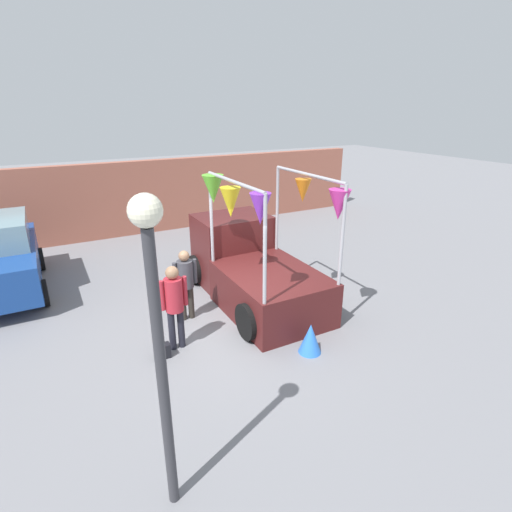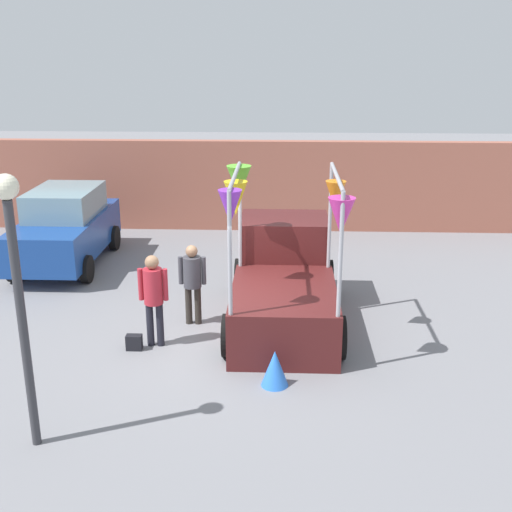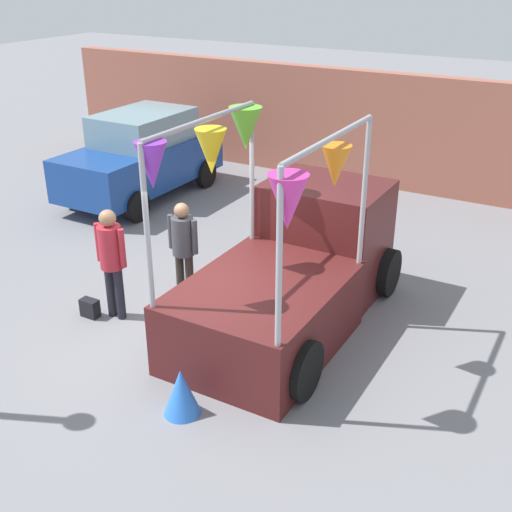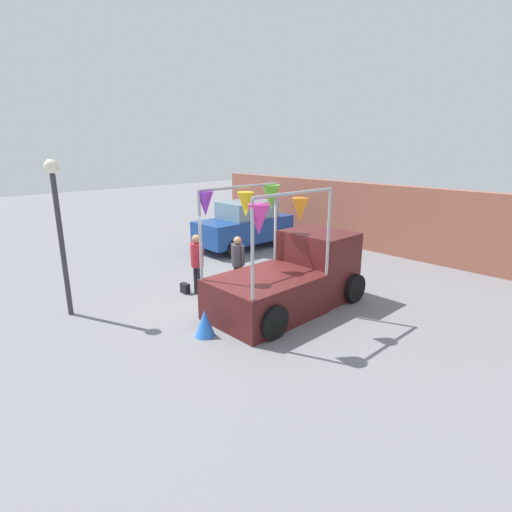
% 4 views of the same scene
% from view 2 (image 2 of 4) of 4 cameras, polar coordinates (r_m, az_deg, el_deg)
% --- Properties ---
extents(ground_plane, '(60.00, 60.00, 0.00)m').
position_cam_2_polar(ground_plane, '(11.95, -2.24, -7.43)').
color(ground_plane, slate).
extents(vendor_truck, '(2.33, 4.03, 3.09)m').
position_cam_2_polar(vendor_truck, '(12.59, 2.46, -1.86)').
color(vendor_truck, '#4C1919').
rests_on(vendor_truck, ground).
extents(parked_car, '(1.88, 4.00, 1.88)m').
position_cam_2_polar(parked_car, '(16.37, -16.56, 2.48)').
color(parked_car, navy).
rests_on(parked_car, ground).
extents(person_customer, '(0.53, 0.34, 1.71)m').
position_cam_2_polar(person_customer, '(11.47, -9.11, -3.16)').
color(person_customer, black).
rests_on(person_customer, ground).
extents(person_vendor, '(0.53, 0.34, 1.59)m').
position_cam_2_polar(person_vendor, '(12.31, -5.67, -1.89)').
color(person_vendor, '#2D2823').
rests_on(person_vendor, ground).
extents(handbag, '(0.28, 0.16, 0.28)m').
position_cam_2_polar(handbag, '(11.71, -10.78, -7.55)').
color(handbag, black).
rests_on(handbag, ground).
extents(street_lamp, '(0.32, 0.32, 3.72)m').
position_cam_2_polar(street_lamp, '(8.53, -20.52, -1.56)').
color(street_lamp, '#333338').
rests_on(street_lamp, ground).
extents(brick_boundary_wall, '(18.00, 0.36, 2.60)m').
position_cam_2_polar(brick_boundary_wall, '(18.74, -0.46, 6.28)').
color(brick_boundary_wall, '#9E5947').
rests_on(brick_boundary_wall, ground).
extents(folded_kite_bundle_azure, '(0.61, 0.61, 0.60)m').
position_cam_2_polar(folded_kite_bundle_azure, '(10.32, 1.68, -9.93)').
color(folded_kite_bundle_azure, blue).
rests_on(folded_kite_bundle_azure, ground).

